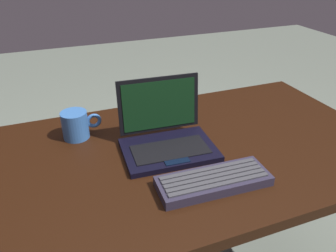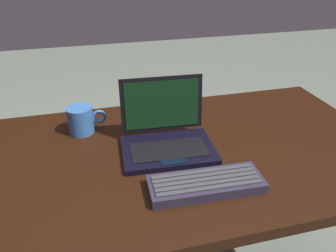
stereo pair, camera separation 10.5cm
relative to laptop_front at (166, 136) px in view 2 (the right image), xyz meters
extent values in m
cube|color=black|center=(0.02, -0.03, -0.06)|extent=(1.43, 0.76, 0.04)
cylinder|color=black|center=(-0.63, 0.29, -0.42)|extent=(0.07, 0.07, 0.68)
cylinder|color=black|center=(0.67, 0.29, -0.42)|extent=(0.07, 0.07, 0.68)
cube|color=black|center=(0.00, -0.03, -0.03)|extent=(0.30, 0.22, 0.02)
cube|color=black|center=(0.00, -0.05, -0.02)|extent=(0.25, 0.13, 0.00)
cube|color=black|center=(-0.01, -0.11, -0.02)|extent=(0.08, 0.04, 0.00)
cube|color=black|center=(0.00, 0.08, 0.08)|extent=(0.28, 0.04, 0.18)
cube|color=black|center=(0.00, 0.07, 0.08)|extent=(0.25, 0.03, 0.16)
cube|color=yellow|center=(0.00, 0.07, 0.06)|extent=(0.23, 0.02, 0.01)
cube|color=#282436|center=(0.05, -0.23, -0.03)|extent=(0.32, 0.13, 0.03)
cube|color=#38383D|center=(0.05, -0.27, -0.01)|extent=(0.29, 0.03, 0.00)
cube|color=#38383D|center=(0.05, -0.25, -0.01)|extent=(0.29, 0.03, 0.00)
cube|color=#38383D|center=(0.05, -0.23, -0.01)|extent=(0.29, 0.03, 0.00)
cube|color=#38383D|center=(0.05, -0.21, -0.01)|extent=(0.29, 0.03, 0.00)
cube|color=#38383D|center=(0.05, -0.19, -0.01)|extent=(0.29, 0.03, 0.00)
cylinder|color=#3262A6|center=(-0.27, 0.17, 0.01)|extent=(0.09, 0.09, 0.10)
torus|color=#3262A6|center=(-0.20, 0.17, 0.01)|extent=(0.05, 0.01, 0.05)
camera|label=1|loc=(-0.33, -0.87, 0.55)|focal=35.69mm
camera|label=2|loc=(-0.23, -0.90, 0.55)|focal=35.69mm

